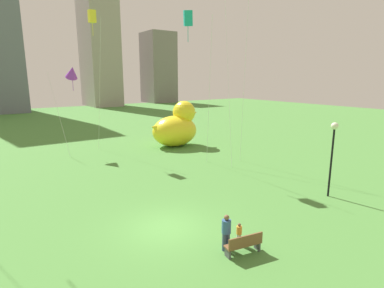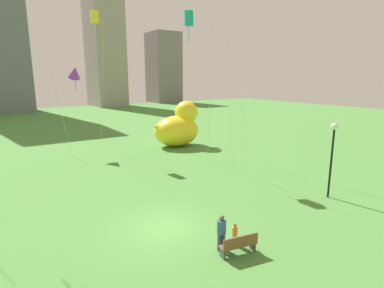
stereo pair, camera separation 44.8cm
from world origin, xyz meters
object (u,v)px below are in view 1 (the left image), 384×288
Objects in this scene: person_adult at (226,231)px; kite_purple at (72,72)px; kite_yellow at (92,17)px; giant_inflatable_duck at (176,127)px; lamppost at (333,143)px; kite_teal at (188,19)px; park_bench at (244,244)px; person_child at (239,233)px.

person_adult is 22.95m from kite_purple.
giant_inflatable_duck is at bearing -17.79° from kite_yellow.
kite_yellow is at bearing 110.79° from lamppost.
kite_teal reaches higher than kite_purple.
park_bench is 0.29× the size of giant_inflatable_duck.
person_adult is 24.15m from kite_yellow.
kite_purple is at bearing 114.59° from lamppost.
kite_teal is (4.93, 11.28, 10.88)m from person_child.
person_child is 24.26m from kite_yellow.
kite_teal reaches higher than person_child.
kite_teal is (-3.39, -7.37, 9.40)m from giant_inflatable_duck.
kite_teal is at bearing -60.35° from kite_purple.
lamppost reaches higher than park_bench.
giant_inflatable_duck is 0.43× the size of kite_yellow.
park_bench is 0.36× the size of lamppost.
giant_inflatable_duck is 13.17m from kite_yellow.
giant_inflatable_duck is at bearing 65.31° from kite_teal.
kite_purple is (-9.44, 3.27, 5.62)m from giant_inflatable_duck.
kite_purple is (-1.96, 0.87, -4.94)m from kite_yellow.
person_adult is at bearing 118.74° from park_bench.
kite_yellow is 1.57× the size of kite_purple.
kite_purple is at bearing 91.89° from park_bench.
giant_inflatable_duck is at bearing 90.38° from lamppost.
kite_teal reaches higher than park_bench.
person_child is 0.12× the size of kite_purple.
giant_inflatable_duck is at bearing 65.97° from person_child.
person_adult is 1.60× the size of person_child.
park_bench is 0.14× the size of kite_teal.
giant_inflatable_duck is 17.66m from lamppost.
park_bench is 1.68× the size of person_child.
giant_inflatable_duck is 0.47× the size of kite_teal.
kite_purple is 0.69× the size of kite_teal.
park_bench is 17.08m from kite_teal.
kite_yellow reaches higher than person_child.
lamppost is 13.48m from kite_teal.
lamppost is (9.19, 1.06, 2.51)m from person_adult.
person_adult is at bearing -94.33° from kite_yellow.
lamppost is at bearing 6.56° from person_adult.
kite_purple is 12.81m from kite_teal.
person_adult is 0.28× the size of giant_inflatable_duck.
person_child is at bearing -113.60° from kite_teal.
kite_teal is at bearing -67.27° from kite_yellow.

